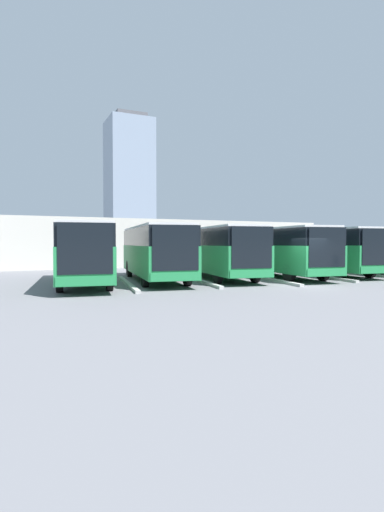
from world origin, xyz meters
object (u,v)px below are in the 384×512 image
object	(u,v)px
bus_0	(366,249)
bus_4	(155,251)
bus_5	(84,251)
bus_2	(279,250)
bus_3	(217,250)
bus_1	(325,249)

from	to	relation	value
bus_0	bus_4	bearing A→B (deg)	7.23
bus_4	bus_5	size ratio (longest dim) A/B	1.00
bus_2	bus_4	xyz separation A→B (m)	(8.36, -0.85, 0.00)
bus_0	bus_2	xyz separation A→B (m)	(8.36, 0.45, 0.00)
bus_0	bus_4	xyz separation A→B (m)	(16.72, -0.40, 0.00)
bus_2	bus_3	xyz separation A→B (m)	(4.18, -0.84, 0.00)
bus_4	bus_5	xyz separation A→B (m)	(4.18, 0.43, 0.00)
bus_0	bus_5	distance (m)	20.90
bus_2	bus_4	size ratio (longest dim) A/B	1.00
bus_1	bus_4	world-z (taller)	same
bus_1	bus_5	distance (m)	16.72
bus_3	bus_5	bearing A→B (deg)	11.49
bus_0	bus_1	xyz separation A→B (m)	(4.18, 0.12, 0.00)
bus_0	bus_1	world-z (taller)	same
bus_3	bus_5	world-z (taller)	same
bus_5	bus_3	bearing A→B (deg)	-168.51
bus_1	bus_5	world-z (taller)	same
bus_2	bus_5	distance (m)	12.55
bus_1	bus_4	bearing A→B (deg)	6.22
bus_1	bus_4	distance (m)	12.55
bus_5	bus_0	bearing A→B (deg)	-171.32
bus_0	bus_3	distance (m)	12.54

